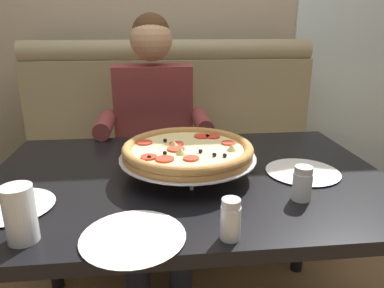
% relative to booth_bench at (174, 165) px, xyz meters
% --- Properties ---
extents(booth_bench, '(1.81, 0.78, 1.13)m').
position_rel_booth_bench_xyz_m(booth_bench, '(0.00, 0.00, 0.00)').
color(booth_bench, '#998966').
rests_on(booth_bench, ground_plane).
extents(dining_table, '(1.35, 0.90, 0.73)m').
position_rel_booth_bench_xyz_m(dining_table, '(0.00, -0.92, 0.25)').
color(dining_table, black).
rests_on(dining_table, ground_plane).
extents(diner_main, '(0.54, 0.64, 1.27)m').
position_rel_booth_bench_xyz_m(diner_main, '(-0.11, -0.27, 0.31)').
color(diner_main, '#2D3342').
rests_on(diner_main, ground_plane).
extents(pizza, '(0.46, 0.46, 0.12)m').
position_rel_booth_bench_xyz_m(pizza, '(-0.00, -0.92, 0.42)').
color(pizza, silver).
rests_on(pizza, dining_table).
extents(shaker_pepper_flakes, '(0.06, 0.06, 0.10)m').
position_rel_booth_bench_xyz_m(shaker_pepper_flakes, '(0.31, -1.14, 0.38)').
color(shaker_pepper_flakes, white).
rests_on(shaker_pepper_flakes, dining_table).
extents(shaker_oregano, '(0.05, 0.05, 0.10)m').
position_rel_booth_bench_xyz_m(shaker_oregano, '(0.06, -1.31, 0.38)').
color(shaker_oregano, white).
rests_on(shaker_oregano, dining_table).
extents(plate_near_left, '(0.25, 0.25, 0.02)m').
position_rel_booth_bench_xyz_m(plate_near_left, '(0.40, -0.95, 0.34)').
color(plate_near_left, white).
rests_on(plate_near_left, dining_table).
extents(plate_near_right, '(0.23, 0.23, 0.02)m').
position_rel_booth_bench_xyz_m(plate_near_right, '(-0.51, -1.10, 0.34)').
color(plate_near_right, white).
rests_on(plate_near_right, dining_table).
extents(plate_far_side, '(0.25, 0.25, 0.02)m').
position_rel_booth_bench_xyz_m(plate_far_side, '(-0.17, -1.29, 0.34)').
color(plate_far_side, white).
rests_on(plate_far_side, dining_table).
extents(drinking_glass, '(0.07, 0.07, 0.14)m').
position_rel_booth_bench_xyz_m(drinking_glass, '(-0.42, -1.27, 0.39)').
color(drinking_glass, silver).
rests_on(drinking_glass, dining_table).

